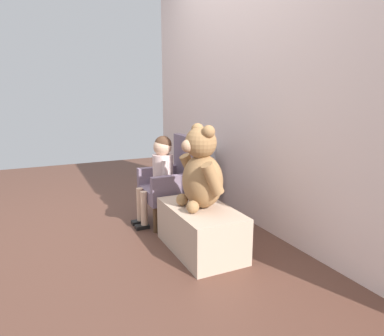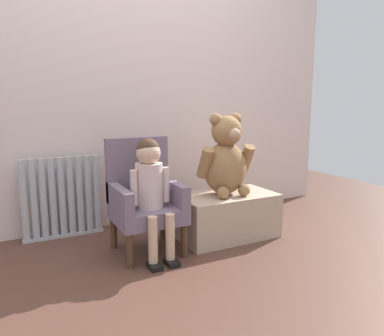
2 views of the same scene
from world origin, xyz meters
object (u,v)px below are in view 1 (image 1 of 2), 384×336
object	(u,v)px
child_figure	(160,167)
low_bench	(201,229)
radiator	(201,172)
large_teddy_bear	(201,172)
child_armchair	(173,181)

from	to	relation	value
child_figure	low_bench	bearing A→B (deg)	6.69
radiator	large_teddy_bear	size ratio (longest dim) A/B	1.02
child_figure	low_bench	distance (m)	0.69
child_figure	low_bench	xyz separation A→B (m)	(0.61, 0.07, -0.33)
child_figure	child_armchair	bearing A→B (deg)	90.00
child_armchair	child_figure	size ratio (longest dim) A/B	0.98
child_armchair	low_bench	xyz separation A→B (m)	(0.61, -0.04, -0.20)
radiator	child_armchair	world-z (taller)	child_armchair
child_figure	large_teddy_bear	xyz separation A→B (m)	(0.60, 0.08, 0.08)
child_figure	large_teddy_bear	size ratio (longest dim) A/B	1.30
radiator	large_teddy_bear	distance (m)	1.19
low_bench	large_teddy_bear	bearing A→B (deg)	137.16
child_armchair	large_teddy_bear	xyz separation A→B (m)	(0.60, -0.03, 0.21)
radiator	child_figure	distance (m)	0.78
low_bench	child_armchair	bearing A→B (deg)	175.78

